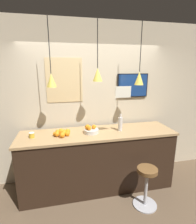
% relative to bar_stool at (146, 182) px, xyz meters
% --- Properties ---
extents(ground_plane, '(14.00, 14.00, 0.00)m').
position_rel_bar_stool_xyz_m(ground_plane, '(-0.62, -0.07, -0.41)').
color(ground_plane, brown).
extents(back_wall, '(8.00, 0.06, 2.90)m').
position_rel_bar_stool_xyz_m(back_wall, '(-0.62, 1.07, 1.04)').
color(back_wall, beige).
rests_on(back_wall, ground_plane).
extents(service_counter, '(2.61, 0.70, 1.04)m').
position_rel_bar_stool_xyz_m(service_counter, '(-0.62, 0.61, 0.11)').
color(service_counter, black).
rests_on(service_counter, ground_plane).
extents(bar_stool, '(0.37, 0.37, 0.65)m').
position_rel_bar_stool_xyz_m(bar_stool, '(0.00, 0.00, 0.00)').
color(bar_stool, '#B7B7BC').
rests_on(bar_stool, ground_plane).
extents(fruit_bowl, '(0.24, 0.24, 0.15)m').
position_rel_bar_stool_xyz_m(fruit_bowl, '(-0.74, 0.60, 0.69)').
color(fruit_bowl, beige).
rests_on(fruit_bowl, service_counter).
extents(orange_pile, '(0.28, 0.28, 0.09)m').
position_rel_bar_stool_xyz_m(orange_pile, '(-1.22, 0.61, 0.68)').
color(orange_pile, orange).
rests_on(orange_pile, service_counter).
extents(juice_bottle, '(0.07, 0.07, 0.30)m').
position_rel_bar_stool_xyz_m(juice_bottle, '(-0.23, 0.60, 0.76)').
color(juice_bottle, silver).
rests_on(juice_bottle, service_counter).
extents(spread_jar, '(0.08, 0.08, 0.08)m').
position_rel_bar_stool_xyz_m(spread_jar, '(-1.68, 0.60, 0.68)').
color(spread_jar, gold).
rests_on(spread_jar, service_counter).
extents(pendant_lamp_left, '(0.15, 0.15, 0.99)m').
position_rel_bar_stool_xyz_m(pendant_lamp_left, '(-1.33, 0.64, 1.52)').
color(pendant_lamp_left, black).
extents(pendant_lamp_middle, '(0.15, 0.15, 0.91)m').
position_rel_bar_stool_xyz_m(pendant_lamp_middle, '(-0.62, 0.64, 1.59)').
color(pendant_lamp_middle, black).
extents(pendant_lamp_right, '(0.15, 0.15, 0.98)m').
position_rel_bar_stool_xyz_m(pendant_lamp_right, '(0.09, 0.64, 1.53)').
color(pendant_lamp_right, black).
extents(mounted_tv, '(0.60, 0.04, 0.44)m').
position_rel_bar_stool_xyz_m(mounted_tv, '(0.14, 1.01, 1.36)').
color(mounted_tv, black).
extents(hanging_menu_board, '(0.24, 0.01, 0.17)m').
position_rel_bar_stool_xyz_m(hanging_menu_board, '(-0.30, 0.34, 1.34)').
color(hanging_menu_board, white).
extents(wall_poster, '(0.63, 0.01, 0.76)m').
position_rel_bar_stool_xyz_m(wall_poster, '(-1.13, 1.03, 1.47)').
color(wall_poster, '#DBBC84').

